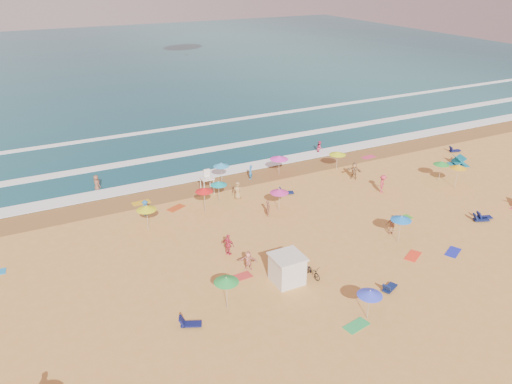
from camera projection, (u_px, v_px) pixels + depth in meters
name	position (u px, v px, depth m)	size (l,w,h in m)	color
ground	(257.00, 244.00, 40.19)	(220.00, 220.00, 0.00)	gold
ocean	(82.00, 66.00, 108.19)	(220.00, 140.00, 0.18)	#0C4756
wet_sand	(201.00, 187.00, 50.30)	(220.00, 220.00, 0.00)	olive
surf_foam	(173.00, 158.00, 57.40)	(200.00, 18.70, 0.05)	white
cabana	(287.00, 269.00, 35.07)	(2.00, 2.00, 2.00)	silver
cabana_roof	(288.00, 257.00, 34.63)	(2.20, 2.20, 0.12)	silver
bicycle	(312.00, 271.00, 35.83)	(0.62, 1.77, 0.93)	black
lifeguard_stand	(207.00, 183.00, 48.58)	(1.20, 1.20, 2.10)	white
beach_umbrellas	(250.00, 218.00, 39.85)	(51.96, 30.02, 0.77)	#3547EF
loungers	(345.00, 250.00, 39.02)	(47.57, 20.29, 0.34)	#0F144C
towels	(257.00, 243.00, 40.21)	(47.58, 24.32, 0.03)	#C91948
popup_tents	(489.00, 179.00, 50.57)	(5.45, 12.72, 1.20)	#DB3056
beachgoers	(257.00, 215.00, 43.04)	(42.87, 27.10, 2.07)	brown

